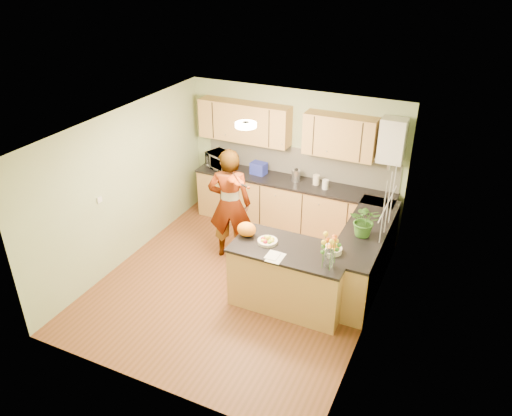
% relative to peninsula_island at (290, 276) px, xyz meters
% --- Properties ---
extents(floor, '(4.50, 4.50, 0.00)m').
position_rel_peninsula_island_xyz_m(floor, '(-0.88, 0.12, -0.47)').
color(floor, brown).
rests_on(floor, ground).
extents(ceiling, '(4.00, 4.50, 0.02)m').
position_rel_peninsula_island_xyz_m(ceiling, '(-0.88, 0.12, 2.03)').
color(ceiling, white).
rests_on(ceiling, wall_back).
extents(wall_back, '(4.00, 0.02, 2.50)m').
position_rel_peninsula_island_xyz_m(wall_back, '(-0.88, 2.37, 0.78)').
color(wall_back, '#94A375').
rests_on(wall_back, floor).
extents(wall_front, '(4.00, 0.02, 2.50)m').
position_rel_peninsula_island_xyz_m(wall_front, '(-0.88, -2.13, 0.78)').
color(wall_front, '#94A375').
rests_on(wall_front, floor).
extents(wall_left, '(0.02, 4.50, 2.50)m').
position_rel_peninsula_island_xyz_m(wall_left, '(-2.88, 0.12, 0.78)').
color(wall_left, '#94A375').
rests_on(wall_left, floor).
extents(wall_right, '(0.02, 4.50, 2.50)m').
position_rel_peninsula_island_xyz_m(wall_right, '(1.12, 0.12, 0.78)').
color(wall_right, '#94A375').
rests_on(wall_right, floor).
extents(back_counter, '(3.64, 0.62, 0.94)m').
position_rel_peninsula_island_xyz_m(back_counter, '(-0.78, 2.07, -0.00)').
color(back_counter, tan).
rests_on(back_counter, floor).
extents(right_counter, '(0.62, 2.24, 0.94)m').
position_rel_peninsula_island_xyz_m(right_counter, '(0.82, 0.97, -0.00)').
color(right_counter, tan).
rests_on(right_counter, floor).
extents(splashback, '(3.60, 0.02, 0.52)m').
position_rel_peninsula_island_xyz_m(splashback, '(-0.78, 2.35, 0.73)').
color(splashback, beige).
rests_on(splashback, back_counter).
extents(upper_cabinets, '(3.20, 0.34, 0.70)m').
position_rel_peninsula_island_xyz_m(upper_cabinets, '(-1.05, 2.20, 1.38)').
color(upper_cabinets, tan).
rests_on(upper_cabinets, wall_back).
extents(boiler, '(0.40, 0.30, 0.86)m').
position_rel_peninsula_island_xyz_m(boiler, '(0.82, 2.21, 1.42)').
color(boiler, silver).
rests_on(boiler, wall_back).
extents(window_right, '(0.01, 1.30, 1.05)m').
position_rel_peninsula_island_xyz_m(window_right, '(1.12, 0.72, 1.08)').
color(window_right, silver).
rests_on(window_right, wall_right).
extents(light_switch, '(0.02, 0.09, 0.09)m').
position_rel_peninsula_island_xyz_m(light_switch, '(-2.86, -0.48, 0.83)').
color(light_switch, silver).
rests_on(light_switch, wall_left).
extents(ceiling_lamp, '(0.30, 0.30, 0.07)m').
position_rel_peninsula_island_xyz_m(ceiling_lamp, '(-0.88, 0.42, 1.99)').
color(ceiling_lamp, '#FFEABF').
rests_on(ceiling_lamp, ceiling).
extents(peninsula_island, '(1.64, 0.84, 0.94)m').
position_rel_peninsula_island_xyz_m(peninsula_island, '(0.00, 0.00, 0.00)').
color(peninsula_island, tan).
rests_on(peninsula_island, floor).
extents(fruit_dish, '(0.28, 0.28, 0.10)m').
position_rel_peninsula_island_xyz_m(fruit_dish, '(-0.35, 0.00, 0.51)').
color(fruit_dish, beige).
rests_on(fruit_dish, peninsula_island).
extents(orange_bowl, '(0.26, 0.26, 0.15)m').
position_rel_peninsula_island_xyz_m(orange_bowl, '(0.55, 0.15, 0.53)').
color(orange_bowl, beige).
rests_on(orange_bowl, peninsula_island).
extents(flower_vase, '(0.27, 0.27, 0.50)m').
position_rel_peninsula_island_xyz_m(flower_vase, '(0.60, -0.18, 0.80)').
color(flower_vase, silver).
rests_on(flower_vase, peninsula_island).
extents(orange_bag, '(0.29, 0.25, 0.21)m').
position_rel_peninsula_island_xyz_m(orange_bag, '(-0.70, 0.05, 0.57)').
color(orange_bag, orange).
rests_on(orange_bag, peninsula_island).
extents(papers, '(0.20, 0.28, 0.01)m').
position_rel_peninsula_island_xyz_m(papers, '(-0.10, -0.30, 0.47)').
color(papers, silver).
rests_on(papers, peninsula_island).
extents(violinist, '(0.81, 0.67, 1.89)m').
position_rel_peninsula_island_xyz_m(violinist, '(-1.37, 0.80, 0.48)').
color(violinist, tan).
rests_on(violinist, floor).
extents(violin, '(0.66, 0.57, 0.16)m').
position_rel_peninsula_island_xyz_m(violin, '(-1.17, 0.58, 1.04)').
color(violin, '#4E1504').
rests_on(violin, violinist).
extents(microwave, '(0.63, 0.53, 0.30)m').
position_rel_peninsula_island_xyz_m(microwave, '(-2.20, 2.05, 0.62)').
color(microwave, silver).
rests_on(microwave, back_counter).
extents(blue_box, '(0.29, 0.23, 0.22)m').
position_rel_peninsula_island_xyz_m(blue_box, '(-1.45, 2.11, 0.58)').
color(blue_box, '#212B99').
rests_on(blue_box, back_counter).
extents(kettle, '(0.15, 0.15, 0.28)m').
position_rel_peninsula_island_xyz_m(kettle, '(-0.73, 2.11, 0.58)').
color(kettle, silver).
rests_on(kettle, back_counter).
extents(jar_cream, '(0.13, 0.13, 0.18)m').
position_rel_peninsula_island_xyz_m(jar_cream, '(-0.36, 2.11, 0.56)').
color(jar_cream, beige).
rests_on(jar_cream, back_counter).
extents(jar_white, '(0.12, 0.12, 0.17)m').
position_rel_peninsula_island_xyz_m(jar_white, '(-0.16, 2.01, 0.55)').
color(jar_white, silver).
rests_on(jar_white, back_counter).
extents(potted_plant, '(0.50, 0.45, 0.49)m').
position_rel_peninsula_island_xyz_m(potted_plant, '(0.82, 0.77, 0.71)').
color(potted_plant, '#356722').
rests_on(potted_plant, right_counter).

